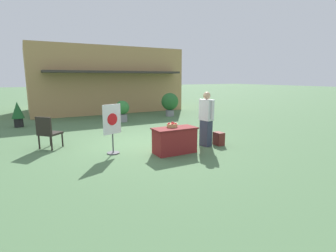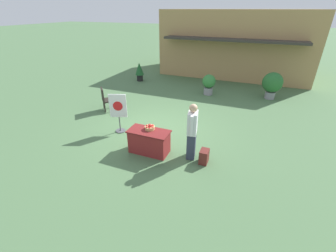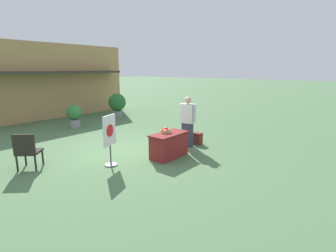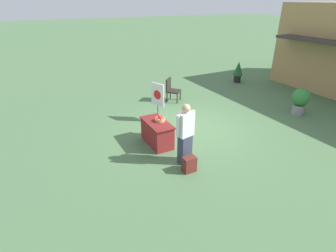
# 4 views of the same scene
# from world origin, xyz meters

# --- Properties ---
(ground_plane) EXTENTS (120.00, 120.00, 0.00)m
(ground_plane) POSITION_xyz_m (0.00, 0.00, 0.00)
(ground_plane) COLOR #4C7047
(display_table) EXTENTS (1.27, 0.62, 0.75)m
(display_table) POSITION_xyz_m (0.39, -1.48, 0.38)
(display_table) COLOR maroon
(display_table) RESTS_ON ground_plane
(apple_basket) EXTENTS (0.31, 0.31, 0.16)m
(apple_basket) POSITION_xyz_m (0.37, -1.37, 0.81)
(apple_basket) COLOR tan
(apple_basket) RESTS_ON display_table
(person_visitor) EXTENTS (0.33, 0.60, 1.73)m
(person_visitor) POSITION_xyz_m (1.67, -1.26, 0.88)
(person_visitor) COLOR #33384C
(person_visitor) RESTS_ON ground_plane
(backpack) EXTENTS (0.24, 0.34, 0.42)m
(backpack) POSITION_xyz_m (2.10, -1.38, 0.21)
(backpack) COLOR maroon
(backpack) RESTS_ON ground_plane
(poster_board) EXTENTS (0.58, 0.36, 1.43)m
(poster_board) POSITION_xyz_m (-1.20, -0.67, 0.79)
(poster_board) COLOR #4C4C51
(poster_board) RESTS_ON ground_plane
(patio_chair) EXTENTS (0.78, 0.78, 1.01)m
(patio_chair) POSITION_xyz_m (-2.79, 0.78, 0.56)
(patio_chair) COLOR #28231E
(patio_chair) RESTS_ON ground_plane
(potted_plant_near_left) EXTENTS (0.68, 0.68, 1.05)m
(potted_plant_near_left) POSITION_xyz_m (0.88, 4.48, 0.60)
(potted_plant_near_left) COLOR gray
(potted_plant_near_left) RESTS_ON ground_plane
(potted_plant_far_left) EXTENTS (0.52, 0.52, 1.12)m
(potted_plant_far_left) POSITION_xyz_m (-3.63, 5.35, 0.64)
(potted_plant_far_left) COLOR black
(potted_plant_far_left) RESTS_ON ground_plane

